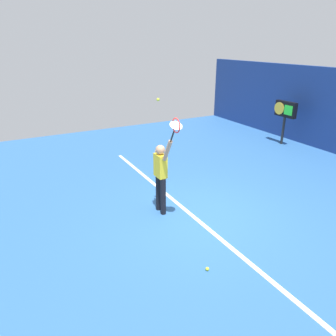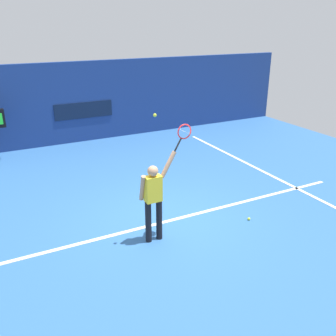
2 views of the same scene
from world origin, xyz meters
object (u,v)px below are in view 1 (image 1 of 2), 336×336
at_px(tennis_player, 161,173).
at_px(tennis_ball, 158,100).
at_px(spare_ball, 207,269).
at_px(tennis_racket, 176,127).
at_px(scoreboard_clock, 285,111).

distance_m(tennis_player, tennis_ball, 1.71).
height_order(tennis_ball, spare_ball, tennis_ball).
distance_m(tennis_racket, tennis_ball, 0.80).
bearing_deg(tennis_racket, tennis_player, 179.64).
xyz_separation_m(tennis_ball, spare_ball, (2.31, -0.20, -2.68)).
bearing_deg(tennis_racket, scoreboard_clock, 116.02).
bearing_deg(spare_ball, scoreboard_clock, 125.13).
height_order(tennis_player, scoreboard_clock, tennis_player).
bearing_deg(tennis_ball, spare_ball, -4.86).
height_order(tennis_player, tennis_ball, tennis_ball).
relative_size(tennis_player, tennis_ball, 28.47).
height_order(tennis_racket, scoreboard_clock, tennis_racket).
bearing_deg(scoreboard_clock, tennis_ball, -68.77).
bearing_deg(spare_ball, tennis_ball, 175.14).
xyz_separation_m(tennis_racket, spare_ball, (1.65, -0.25, -2.24)).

